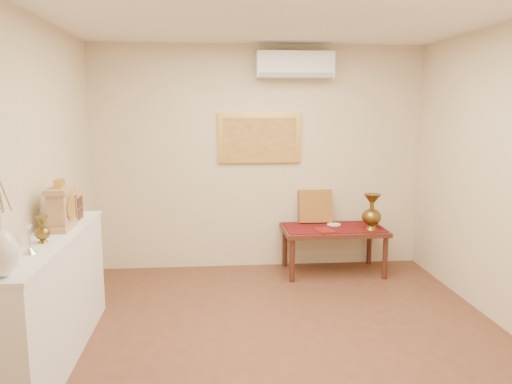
{
  "coord_description": "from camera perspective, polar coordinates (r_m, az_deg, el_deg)",
  "views": [
    {
      "loc": [
        -0.59,
        -3.78,
        1.94
      ],
      "look_at": [
        -0.14,
        1.15,
        1.12
      ],
      "focal_mm": 35.0,
      "sensor_mm": 36.0,
      "label": 1
    }
  ],
  "objects": [
    {
      "name": "menu",
      "position": [
        5.81,
        7.84,
        -4.35
      ],
      "size": [
        0.23,
        0.28,
        0.01
      ],
      "primitive_type": "cube",
      "rotation": [
        0.0,
        0.0,
        0.23
      ],
      "color": "maroon",
      "rests_on": "table_cloth"
    },
    {
      "name": "display_ledge",
      "position": [
        4.23,
        -22.28,
        -11.32
      ],
      "size": [
        0.37,
        2.02,
        0.98
      ],
      "color": "white",
      "rests_on": "floor"
    },
    {
      "name": "floor",
      "position": [
        4.29,
        3.41,
        -17.47
      ],
      "size": [
        4.5,
        4.5,
        0.0
      ],
      "primitive_type": "plane",
      "color": "brown",
      "rests_on": "ground"
    },
    {
      "name": "plate",
      "position": [
        6.11,
        8.89,
        -3.69
      ],
      "size": [
        0.17,
        0.17,
        0.01
      ],
      "primitive_type": "cylinder",
      "color": "white",
      "rests_on": "table_cloth"
    },
    {
      "name": "ac_unit",
      "position": [
        6.0,
        4.45,
        14.27
      ],
      "size": [
        0.9,
        0.25,
        0.3
      ],
      "color": "white",
      "rests_on": "wall_back"
    },
    {
      "name": "wall_back",
      "position": [
        6.09,
        0.39,
        3.88
      ],
      "size": [
        4.0,
        0.02,
        2.7
      ],
      "primitive_type": "cube",
      "color": "beige",
      "rests_on": "ground"
    },
    {
      "name": "wall_left",
      "position": [
        4.08,
        -25.38,
        0.19
      ],
      "size": [
        0.02,
        4.5,
        2.7
      ],
      "primitive_type": "cube",
      "color": "beige",
      "rests_on": "ground"
    },
    {
      "name": "wooden_chest",
      "position": [
        4.64,
        -20.36,
        -1.56
      ],
      "size": [
        0.16,
        0.21,
        0.24
      ],
      "color": "tan",
      "rests_on": "display_ledge"
    },
    {
      "name": "candlestick",
      "position": [
        3.69,
        -24.53,
        -4.93
      ],
      "size": [
        0.1,
        0.1,
        0.2
      ],
      "primitive_type": null,
      "color": "silver",
      "rests_on": "display_ledge"
    },
    {
      "name": "ceiling",
      "position": [
        3.9,
        3.82,
        20.65
      ],
      "size": [
        4.5,
        4.5,
        0.0
      ],
      "primitive_type": "plane",
      "rotation": [
        3.14,
        0.0,
        0.0
      ],
      "color": "white",
      "rests_on": "ground"
    },
    {
      "name": "low_table",
      "position": [
        6.02,
        8.83,
        -4.67
      ],
      "size": [
        1.2,
        0.7,
        0.55
      ],
      "color": "#481F15",
      "rests_on": "floor"
    },
    {
      "name": "table_cloth",
      "position": [
        6.0,
        8.85,
        -4.02
      ],
      "size": [
        1.14,
        0.59,
        0.01
      ],
      "primitive_type": "cube",
      "color": "#5F0F11",
      "rests_on": "low_table"
    },
    {
      "name": "brass_urn_small",
      "position": [
        3.94,
        -23.27,
        -3.6
      ],
      "size": [
        0.11,
        0.11,
        0.25
      ],
      "primitive_type": null,
      "color": "brown",
      "rests_on": "display_ledge"
    },
    {
      "name": "cushion",
      "position": [
        6.19,
        6.74,
        -1.61
      ],
      "size": [
        0.4,
        0.18,
        0.42
      ],
      "primitive_type": "cube",
      "rotation": [
        -0.21,
        0.0,
        0.0
      ],
      "color": "maroon",
      "rests_on": "table_cloth"
    },
    {
      "name": "painting",
      "position": [
        6.04,
        0.41,
        6.22
      ],
      "size": [
        1.0,
        0.06,
        0.6
      ],
      "color": "gold",
      "rests_on": "wall_back"
    },
    {
      "name": "wall_front",
      "position": [
        1.74,
        15.09,
        -10.76
      ],
      "size": [
        4.0,
        0.02,
        2.7
      ],
      "primitive_type": "cube",
      "color": "beige",
      "rests_on": "ground"
    },
    {
      "name": "brass_urn_tall",
      "position": [
        5.94,
        13.11,
        -1.78
      ],
      "size": [
        0.22,
        0.22,
        0.5
      ],
      "primitive_type": null,
      "color": "brown",
      "rests_on": "table_cloth"
    },
    {
      "name": "mantel_clock",
      "position": [
        4.32,
        -21.38,
        -1.71
      ],
      "size": [
        0.17,
        0.36,
        0.41
      ],
      "color": "tan",
      "rests_on": "display_ledge"
    }
  ]
}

